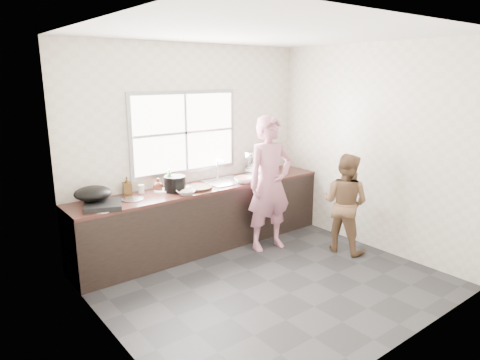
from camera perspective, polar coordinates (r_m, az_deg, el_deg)
floor at (r=5.04m, az=3.75°, el=-13.32°), size 3.60×3.20×0.01m
ceiling at (r=4.51m, az=4.32°, el=19.02°), size 3.60×3.20×0.01m
wall_back at (r=5.86m, az=-6.55°, el=4.48°), size 3.60×0.01×2.70m
wall_left at (r=3.67m, az=-17.49°, el=-1.77°), size 0.01×3.20×2.70m
wall_right at (r=5.93m, az=17.15°, el=4.06°), size 0.01×3.20×2.70m
wall_front at (r=3.60m, az=21.37°, el=-2.39°), size 3.60×0.01×2.70m
cabinet at (r=5.83m, az=-4.67°, el=-5.07°), size 3.60×0.62×0.82m
countertop at (r=5.70m, az=-4.75°, el=-0.98°), size 3.60×0.64×0.04m
sink at (r=5.89m, az=-1.91°, el=-0.21°), size 0.55×0.45×0.02m
faucet at (r=6.01m, az=-3.05°, el=1.50°), size 0.02×0.02×0.30m
window_frame at (r=5.76m, az=-7.38°, el=6.31°), size 1.60×0.05×1.10m
window_glazing at (r=5.74m, az=-7.25°, el=6.29°), size 1.50×0.01×1.00m
woman at (r=5.67m, az=3.98°, el=-1.06°), size 0.67×0.50×1.68m
person_side at (r=5.78m, az=13.81°, el=-2.99°), size 0.64×0.74×1.32m
cutting_board at (r=5.54m, az=-5.57°, el=-1.03°), size 0.42×0.42×0.04m
cleaver at (r=5.48m, az=-7.37°, el=-1.00°), size 0.22×0.19×0.01m
bowl_mince at (r=5.31m, az=-7.26°, el=-1.63°), size 0.30×0.30×0.06m
bowl_crabs at (r=5.82m, az=0.51°, el=-0.09°), size 0.25×0.25×0.07m
bowl_held at (r=5.95m, az=2.20°, el=0.19°), size 0.25×0.25×0.06m
black_pot at (r=5.46m, az=-8.67°, el=-0.50°), size 0.33×0.33×0.20m
plate_food at (r=5.51m, az=-10.27°, el=-1.39°), size 0.23×0.23×0.02m
bottle_green at (r=5.49m, az=-9.40°, el=0.01°), size 0.12×0.12×0.28m
bottle_brown_tall at (r=5.42m, az=-14.81°, el=-0.84°), size 0.11×0.11×0.21m
bottle_brown_short at (r=5.52m, az=-10.89°, el=-0.67°), size 0.15×0.15×0.15m
glass_jar at (r=5.46m, az=-13.04°, el=-1.17°), size 0.09×0.09×0.11m
burner at (r=4.98m, az=-17.78°, el=-3.23°), size 0.52×0.52×0.06m
wok at (r=5.09m, az=-19.03°, el=-1.69°), size 0.46×0.46×0.16m
dish_rack at (r=6.35m, az=3.00°, el=2.32°), size 0.53×0.44×0.34m
pot_lid_left at (r=4.89m, az=-17.79°, el=-3.84°), size 0.25×0.25×0.01m
pot_lid_right at (r=5.21m, az=-14.17°, el=-2.50°), size 0.28×0.28×0.01m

